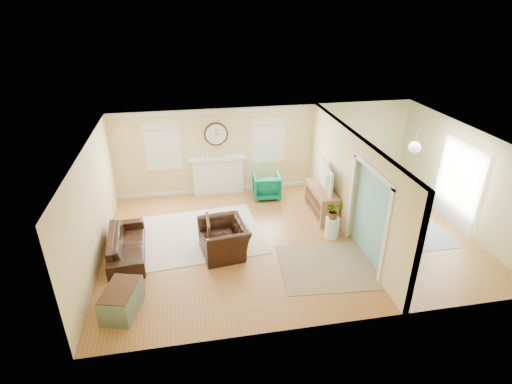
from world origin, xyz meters
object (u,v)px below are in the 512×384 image
eames_chair (224,238)px  green_chair (267,186)px  credenza (321,202)px  dining_table (392,213)px  sofa (127,245)px

eames_chair → green_chair: bearing=142.0°
green_chair → credenza: bearing=137.1°
eames_chair → dining_table: eames_chair is taller
sofa → credenza: bearing=-82.5°
green_chair → sofa: bearing=36.8°
dining_table → eames_chair: bearing=111.3°
green_chair → dining_table: bearing=149.1°
sofa → credenza: (5.04, 1.06, 0.11)m
eames_chair → credenza: size_ratio=0.80×
eames_chair → green_chair: 3.10m
sofa → green_chair: (3.80, 2.40, 0.07)m
credenza → dining_table: bearing=-23.7°
eames_chair → sofa: bearing=-104.9°
credenza → eames_chair: bearing=-154.5°
sofa → green_chair: size_ratio=2.49×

